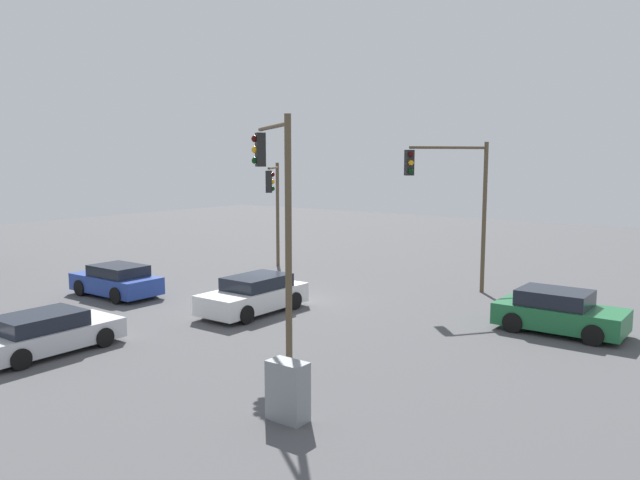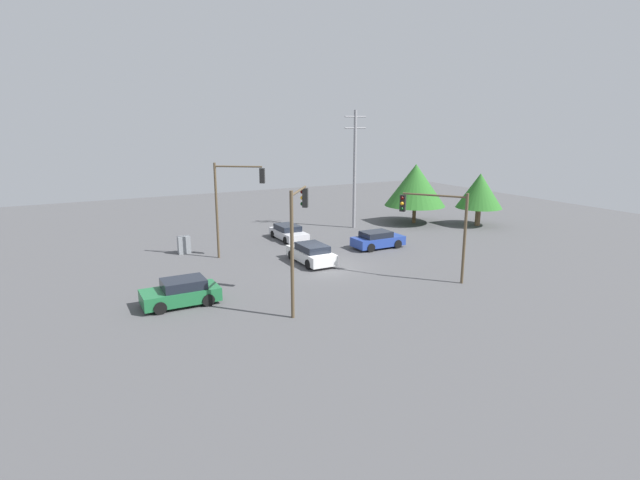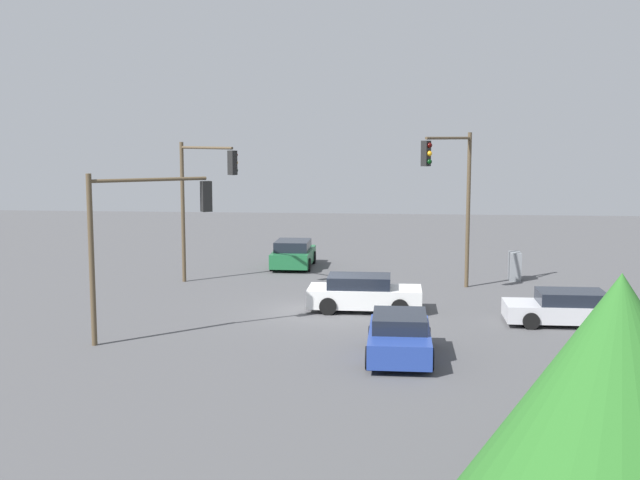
{
  "view_description": "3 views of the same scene",
  "coord_description": "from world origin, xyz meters",
  "views": [
    {
      "loc": [
        16.3,
        -18.5,
        5.78
      ],
      "look_at": [
        1.54,
        1.3,
        2.58
      ],
      "focal_mm": 35.0,
      "sensor_mm": 36.0,
      "label": 1
    },
    {
      "loc": [
        16.03,
        28.94,
        9.7
      ],
      "look_at": [
        1.43,
        1.72,
        2.42
      ],
      "focal_mm": 28.0,
      "sensor_mm": 36.0,
      "label": 2
    },
    {
      "loc": [
        -30.37,
        -2.69,
        6.79
      ],
      "look_at": [
        -0.36,
        0.21,
        2.87
      ],
      "focal_mm": 45.0,
      "sensor_mm": 36.0,
      "label": 3
    }
  ],
  "objects": [
    {
      "name": "traffic_signal_cross",
      "position": [
        4.75,
        -5.1,
        4.71
      ],
      "size": [
        3.09,
        2.32,
        6.95
      ],
      "rotation": [
        0.0,
        0.0,
        2.51
      ],
      "color": "brown",
      "rests_on": "ground_plane"
    },
    {
      "name": "tree_behind",
      "position": [
        -19.81,
        -5.61,
        3.37
      ],
      "size": [
        4.36,
        4.36,
        5.03
      ],
      "color": "brown",
      "rests_on": "ground_plane"
    },
    {
      "name": "electrical_cabinet",
      "position": [
        7.78,
        -8.28,
        0.68
      ],
      "size": [
        0.91,
        0.51,
        1.35
      ],
      "primitive_type": "cube",
      "color": "gray",
      "rests_on": "ground_plane"
    },
    {
      "name": "traffic_signal_aux",
      "position": [
        5.11,
        6.1,
        4.45
      ],
      "size": [
        2.46,
        3.13,
        6.52
      ],
      "rotation": [
        0.0,
        0.0,
        4.06
      ],
      "color": "brown",
      "rests_on": "ground_plane"
    },
    {
      "name": "sedan_silver",
      "position": [
        -1.18,
        -8.84,
        0.6
      ],
      "size": [
        1.99,
        4.28,
        1.24
      ],
      "color": "silver",
      "rests_on": "ground_plane"
    },
    {
      "name": "traffic_signal_main",
      "position": [
        -4.67,
        5.7,
        3.88
      ],
      "size": [
        2.61,
        3.57,
        5.61
      ],
      "rotation": [
        0.0,
        0.0,
        -0.96
      ],
      "color": "brown",
      "rests_on": "ground_plane"
    },
    {
      "name": "sedan_green",
      "position": [
        10.52,
        2.66,
        0.69
      ],
      "size": [
        4.1,
        2.06,
        1.43
      ],
      "rotation": [
        0.0,
        0.0,
        -1.57
      ],
      "color": "#1E6638",
      "rests_on": "ground_plane"
    },
    {
      "name": "ground_plane",
      "position": [
        0.0,
        0.0,
        0.0
      ],
      "size": [
        80.0,
        80.0,
        0.0
      ],
      "primitive_type": "plane",
      "color": "#4C4C4F"
    },
    {
      "name": "sedan_white",
      "position": [
        0.45,
        -1.43,
        0.68
      ],
      "size": [
        2.02,
        4.41,
        1.4
      ],
      "rotation": [
        0.0,
        0.0,
        3.14
      ],
      "color": "silver",
      "rests_on": "ground_plane"
    },
    {
      "name": "sedan_blue",
      "position": [
        -6.19,
        -2.82,
        0.66
      ],
      "size": [
        4.11,
        1.99,
        1.35
      ],
      "rotation": [
        0.0,
        0.0,
        1.57
      ],
      "color": "#233D93",
      "rests_on": "ground_plane"
    }
  ]
}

